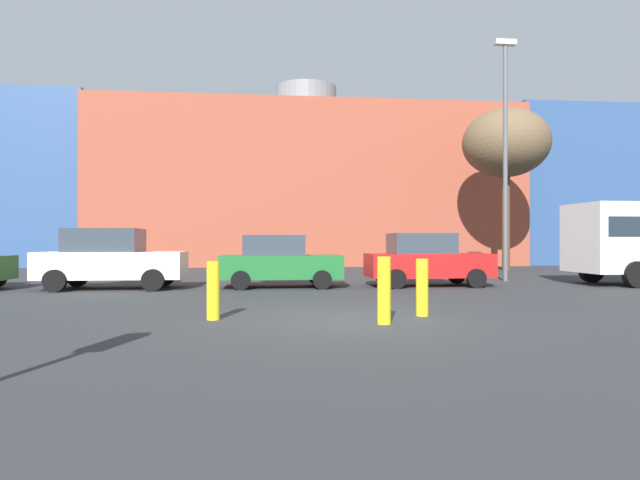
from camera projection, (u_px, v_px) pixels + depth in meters
name	position (u px, v px, depth m)	size (l,w,h in m)	color
ground_plane	(349.00, 319.00, 10.05)	(200.00, 200.00, 0.00)	#2D3033
building_backdrop	(306.00, 189.00, 35.47)	(43.72, 10.81, 11.63)	#9E4733
parked_car_1	(111.00, 259.00, 16.43)	(4.27, 2.09, 1.85)	white
parked_car_2	(279.00, 261.00, 16.96)	(3.82, 1.88, 1.65)	#1E662D
parked_car_3	(426.00, 260.00, 17.45)	(3.97, 1.95, 1.72)	red
bare_tree_0	(506.00, 144.00, 26.74)	(4.28, 4.28, 8.09)	brown
bollard_yellow_0	(213.00, 291.00, 9.98)	(0.24, 0.24, 1.09)	yellow
bollard_yellow_1	(384.00, 290.00, 9.46)	(0.24, 0.24, 1.19)	yellow
bollard_yellow_2	(422.00, 287.00, 10.49)	(0.24, 0.24, 1.12)	yellow
street_lamp	(505.00, 146.00, 19.56)	(0.80, 0.24, 8.83)	#59595E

